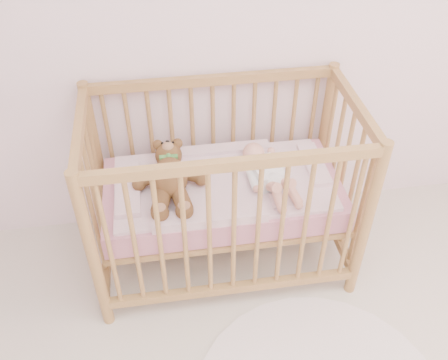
{
  "coord_description": "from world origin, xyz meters",
  "views": [
    {
      "loc": [
        -0.49,
        -0.32,
        2.24
      ],
      "look_at": [
        -0.2,
        1.55,
        0.62
      ],
      "focal_mm": 40.0,
      "sensor_mm": 36.0,
      "label": 1
    }
  ],
  "objects": [
    {
      "name": "teddy_bear",
      "position": [
        -0.47,
        1.58,
        0.65
      ],
      "size": [
        0.41,
        0.57,
        0.16
      ],
      "primitive_type": null,
      "rotation": [
        0.0,
        0.0,
        -0.03
      ],
      "color": "brown",
      "rests_on": "blanket"
    },
    {
      "name": "crib",
      "position": [
        -0.2,
        1.6,
        0.5
      ],
      "size": [
        1.36,
        0.76,
        1.0
      ],
      "primitive_type": null,
      "color": "#B0824B",
      "rests_on": "floor"
    },
    {
      "name": "baby",
      "position": [
        0.02,
        1.58,
        0.64
      ],
      "size": [
        0.37,
        0.57,
        0.13
      ],
      "primitive_type": null,
      "rotation": [
        0.0,
        0.0,
        0.25
      ],
      "color": "white",
      "rests_on": "blanket"
    },
    {
      "name": "mattress",
      "position": [
        -0.2,
        1.6,
        0.49
      ],
      "size": [
        1.22,
        0.62,
        0.13
      ],
      "primitive_type": "cube",
      "color": "pink",
      "rests_on": "crib"
    },
    {
      "name": "blanket",
      "position": [
        -0.2,
        1.6,
        0.56
      ],
      "size": [
        1.1,
        0.58,
        0.06
      ],
      "primitive_type": null,
      "color": "#F5A8BB",
      "rests_on": "mattress"
    }
  ]
}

